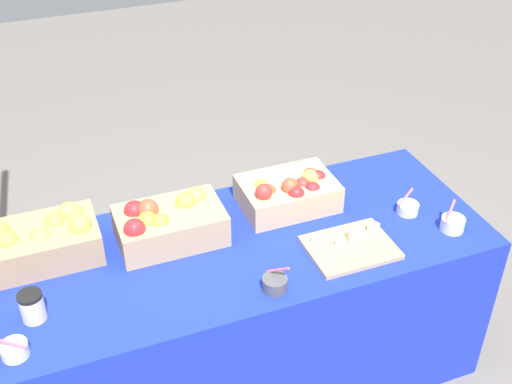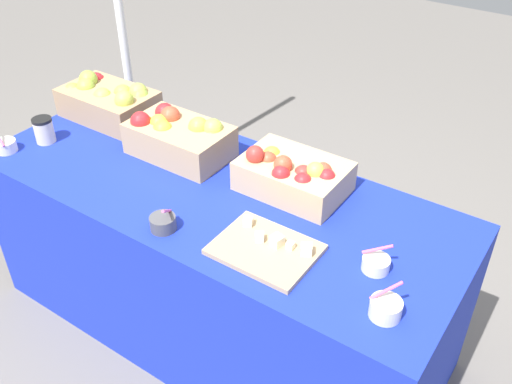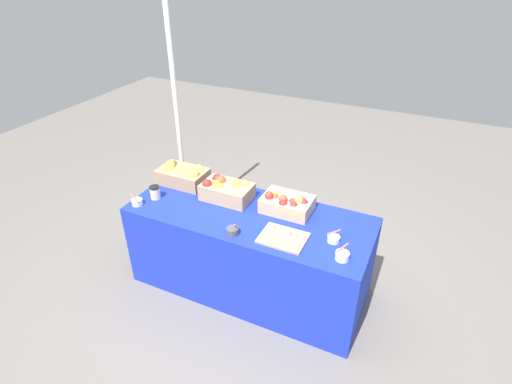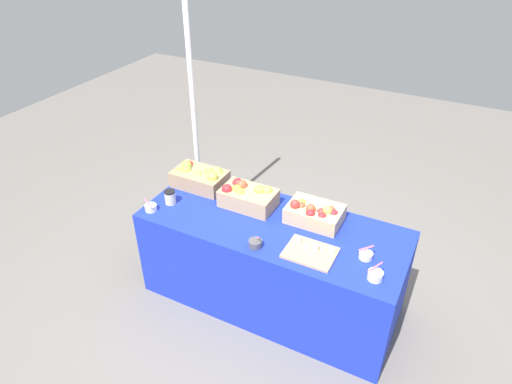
{
  "view_description": "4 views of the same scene",
  "coord_description": "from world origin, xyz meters",
  "px_view_note": "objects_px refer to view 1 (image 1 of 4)",
  "views": [
    {
      "loc": [
        -0.67,
        -1.83,
        2.33
      ],
      "look_at": [
        0.07,
        0.07,
        0.91
      ],
      "focal_mm": 45.78,
      "sensor_mm": 36.0,
      "label": 1
    },
    {
      "loc": [
        1.12,
        -1.36,
        1.98
      ],
      "look_at": [
        0.2,
        -0.01,
        0.81
      ],
      "focal_mm": 40.39,
      "sensor_mm": 36.0,
      "label": 2
    },
    {
      "loc": [
        1.15,
        -2.31,
        2.49
      ],
      "look_at": [
        0.06,
        0.0,
        0.95
      ],
      "focal_mm": 28.3,
      "sensor_mm": 36.0,
      "label": 3
    },
    {
      "loc": [
        1.07,
        -2.34,
        2.68
      ],
      "look_at": [
        -0.12,
        -0.03,
        0.99
      ],
      "focal_mm": 31.85,
      "sensor_mm": 36.0,
      "label": 4
    }
  ],
  "objects_px": {
    "sample_bowl_mid": "(453,224)",
    "sample_bowl_extra": "(275,283)",
    "apple_crate_middle": "(167,222)",
    "sample_bowl_near": "(408,208)",
    "sample_bowl_far": "(14,350)",
    "coffee_cup": "(32,306)",
    "apple_crate_right": "(289,192)",
    "cutting_board_front": "(350,246)",
    "apple_crate_left": "(40,240)"
  },
  "relations": [
    {
      "from": "sample_bowl_near",
      "to": "apple_crate_right",
      "type": "bearing_deg",
      "value": 153.3
    },
    {
      "from": "apple_crate_middle",
      "to": "apple_crate_right",
      "type": "height_order",
      "value": "apple_crate_middle"
    },
    {
      "from": "cutting_board_front",
      "to": "coffee_cup",
      "type": "xyz_separation_m",
      "value": [
        -1.15,
        0.06,
        0.04
      ]
    },
    {
      "from": "apple_crate_left",
      "to": "cutting_board_front",
      "type": "height_order",
      "value": "apple_crate_left"
    },
    {
      "from": "cutting_board_front",
      "to": "sample_bowl_near",
      "type": "height_order",
      "value": "sample_bowl_near"
    },
    {
      "from": "apple_crate_middle",
      "to": "sample_bowl_near",
      "type": "height_order",
      "value": "apple_crate_middle"
    },
    {
      "from": "sample_bowl_mid",
      "to": "sample_bowl_near",
      "type": "bearing_deg",
      "value": 122.59
    },
    {
      "from": "cutting_board_front",
      "to": "coffee_cup",
      "type": "distance_m",
      "value": 1.15
    },
    {
      "from": "sample_bowl_mid",
      "to": "sample_bowl_extra",
      "type": "xyz_separation_m",
      "value": [
        -0.78,
        -0.06,
        -0.0
      ]
    },
    {
      "from": "apple_crate_right",
      "to": "sample_bowl_extra",
      "type": "height_order",
      "value": "apple_crate_right"
    },
    {
      "from": "apple_crate_right",
      "to": "sample_bowl_extra",
      "type": "distance_m",
      "value": 0.51
    },
    {
      "from": "apple_crate_right",
      "to": "sample_bowl_far",
      "type": "relative_size",
      "value": 3.87
    },
    {
      "from": "sample_bowl_mid",
      "to": "coffee_cup",
      "type": "distance_m",
      "value": 1.58
    },
    {
      "from": "apple_crate_middle",
      "to": "apple_crate_right",
      "type": "bearing_deg",
      "value": 3.76
    },
    {
      "from": "apple_crate_right",
      "to": "sample_bowl_near",
      "type": "height_order",
      "value": "apple_crate_right"
    },
    {
      "from": "apple_crate_right",
      "to": "sample_bowl_mid",
      "type": "height_order",
      "value": "apple_crate_right"
    },
    {
      "from": "apple_crate_left",
      "to": "sample_bowl_mid",
      "type": "distance_m",
      "value": 1.57
    },
    {
      "from": "sample_bowl_mid",
      "to": "apple_crate_middle",
      "type": "bearing_deg",
      "value": 161.96
    },
    {
      "from": "sample_bowl_near",
      "to": "sample_bowl_far",
      "type": "xyz_separation_m",
      "value": [
        -1.55,
        -0.21,
        0.0
      ]
    },
    {
      "from": "sample_bowl_far",
      "to": "coffee_cup",
      "type": "xyz_separation_m",
      "value": [
        0.07,
        0.14,
        0.03
      ]
    },
    {
      "from": "apple_crate_left",
      "to": "apple_crate_right",
      "type": "distance_m",
      "value": 0.98
    },
    {
      "from": "apple_crate_left",
      "to": "sample_bowl_far",
      "type": "xyz_separation_m",
      "value": [
        -0.13,
        -0.46,
        -0.05
      ]
    },
    {
      "from": "apple_crate_left",
      "to": "sample_bowl_near",
      "type": "xyz_separation_m",
      "value": [
        1.42,
        -0.25,
        -0.06
      ]
    },
    {
      "from": "apple_crate_middle",
      "to": "sample_bowl_far",
      "type": "relative_size",
      "value": 4.07
    },
    {
      "from": "apple_crate_middle",
      "to": "sample_bowl_mid",
      "type": "relative_size",
      "value": 3.55
    },
    {
      "from": "cutting_board_front",
      "to": "sample_bowl_near",
      "type": "xyz_separation_m",
      "value": [
        0.33,
        0.12,
        0.01
      ]
    },
    {
      "from": "apple_crate_middle",
      "to": "sample_bowl_near",
      "type": "xyz_separation_m",
      "value": [
        0.96,
        -0.18,
        -0.06
      ]
    },
    {
      "from": "apple_crate_middle",
      "to": "apple_crate_right",
      "type": "distance_m",
      "value": 0.52
    },
    {
      "from": "apple_crate_left",
      "to": "sample_bowl_extra",
      "type": "bearing_deg",
      "value": -32.6
    },
    {
      "from": "apple_crate_right",
      "to": "apple_crate_middle",
      "type": "bearing_deg",
      "value": -176.24
    },
    {
      "from": "cutting_board_front",
      "to": "sample_bowl_extra",
      "type": "distance_m",
      "value": 0.37
    },
    {
      "from": "sample_bowl_extra",
      "to": "coffee_cup",
      "type": "bearing_deg",
      "value": 168.7
    },
    {
      "from": "cutting_board_front",
      "to": "sample_bowl_near",
      "type": "distance_m",
      "value": 0.35
    },
    {
      "from": "cutting_board_front",
      "to": "coffee_cup",
      "type": "height_order",
      "value": "coffee_cup"
    },
    {
      "from": "apple_crate_left",
      "to": "sample_bowl_far",
      "type": "bearing_deg",
      "value": -106.43
    },
    {
      "from": "apple_crate_left",
      "to": "sample_bowl_near",
      "type": "bearing_deg",
      "value": -9.99
    },
    {
      "from": "sample_bowl_extra",
      "to": "coffee_cup",
      "type": "distance_m",
      "value": 0.82
    },
    {
      "from": "apple_crate_middle",
      "to": "sample_bowl_near",
      "type": "bearing_deg",
      "value": -10.9
    },
    {
      "from": "apple_crate_middle",
      "to": "cutting_board_front",
      "type": "relative_size",
      "value": 1.24
    },
    {
      "from": "sample_bowl_far",
      "to": "coffee_cup",
      "type": "bearing_deg",
      "value": 63.13
    },
    {
      "from": "cutting_board_front",
      "to": "sample_bowl_mid",
      "type": "xyz_separation_m",
      "value": [
        0.43,
        -0.04,
        0.02
      ]
    },
    {
      "from": "sample_bowl_mid",
      "to": "sample_bowl_far",
      "type": "height_order",
      "value": "sample_bowl_mid"
    },
    {
      "from": "apple_crate_middle",
      "to": "sample_bowl_extra",
      "type": "bearing_deg",
      "value": -55.74
    },
    {
      "from": "sample_bowl_far",
      "to": "cutting_board_front",
      "type": "bearing_deg",
      "value": 3.95
    },
    {
      "from": "sample_bowl_near",
      "to": "coffee_cup",
      "type": "distance_m",
      "value": 1.48
    },
    {
      "from": "apple_crate_right",
      "to": "sample_bowl_mid",
      "type": "xyz_separation_m",
      "value": [
        0.54,
        -0.38,
        -0.04
      ]
    },
    {
      "from": "apple_crate_right",
      "to": "sample_bowl_mid",
      "type": "bearing_deg",
      "value": -35.22
    },
    {
      "from": "apple_crate_left",
      "to": "apple_crate_right",
      "type": "xyz_separation_m",
      "value": [
        0.98,
        -0.03,
        -0.01
      ]
    },
    {
      "from": "sample_bowl_mid",
      "to": "sample_bowl_far",
      "type": "relative_size",
      "value": 1.15
    },
    {
      "from": "apple_crate_left",
      "to": "apple_crate_middle",
      "type": "distance_m",
      "value": 0.47
    }
  ]
}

